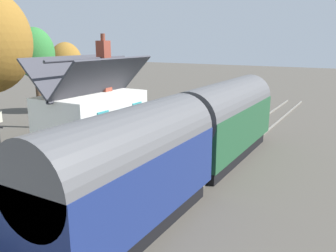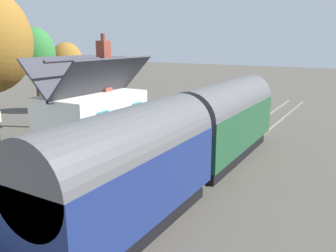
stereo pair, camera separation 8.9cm
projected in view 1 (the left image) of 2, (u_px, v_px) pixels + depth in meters
The scene contains 17 objects.
ground_plane at pixel (171, 180), 16.53m from camera, with size 160.00×160.00×0.00m, color #4C473F.
platform at pixel (103, 156), 18.43m from camera, with size 32.00×6.38×1.00m, color gray.
platform_edge_coping at pixel (150, 156), 16.86m from camera, with size 32.00×0.36×0.02m, color beige.
rail_near at pixel (202, 186), 15.73m from camera, with size 52.00×0.08×0.14m, color gray.
rail_far at pixel (175, 180), 16.42m from camera, with size 52.00×0.08×0.14m, color gray.
train at pixel (192, 137), 15.80m from camera, with size 17.88×2.73×4.32m.
station_building at pixel (93, 117), 18.30m from camera, with size 5.78×3.68×5.84m.
bench_platform_end at pixel (196, 107), 27.08m from camera, with size 1.40×0.45×0.88m.
bench_near_building at pixel (3, 180), 12.78m from camera, with size 1.41×0.45×0.88m.
planter_by_door at pixel (207, 108), 26.38m from camera, with size 0.54×0.54×0.89m.
planter_under_sign at pixel (186, 108), 27.18m from camera, with size 0.42×0.42×0.66m.
planter_bench_right at pixel (200, 116), 24.45m from camera, with size 0.89×0.32×0.60m.
planter_edge_near at pixel (200, 119), 22.88m from camera, with size 0.58×0.58×0.90m.
planter_edge_far at pixel (146, 117), 24.37m from camera, with size 0.73×0.32×0.63m.
station_sign_board at pixel (188, 112), 21.51m from camera, with size 0.96×0.06×1.57m.
tree_behind_building at pixel (35, 54), 25.31m from camera, with size 2.93×2.62×7.44m.
tree_far_left at pixel (66, 64), 31.35m from camera, with size 3.04×2.82×6.38m.
Camera 1 is at (-13.47, -7.54, 6.45)m, focal length 37.12 mm.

